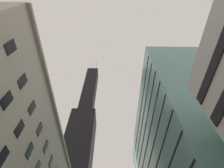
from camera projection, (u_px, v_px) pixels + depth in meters
The scene contains 1 object.
dark_skyscraper at pixel (75, 165), 97.38m from camera, with size 25.77×25.77×193.21m.
Camera 1 is at (1.51, -9.60, 1.52)m, focal length 26.24 mm.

